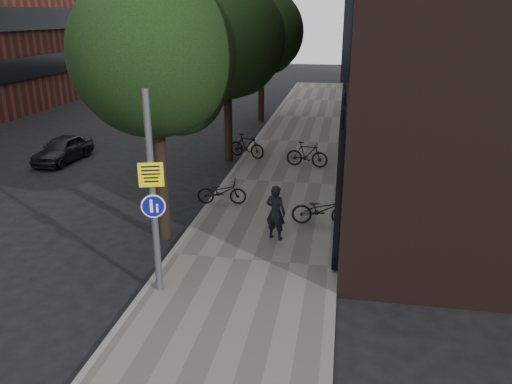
% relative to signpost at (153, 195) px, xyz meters
% --- Properties ---
extents(ground, '(120.00, 120.00, 0.00)m').
position_rel_signpost_xyz_m(ground, '(1.66, -1.48, -2.51)').
color(ground, black).
rests_on(ground, ground).
extents(sidewalk, '(4.50, 60.00, 0.12)m').
position_rel_signpost_xyz_m(sidewalk, '(1.91, 8.52, -2.45)').
color(sidewalk, '#65625E').
rests_on(sidewalk, ground).
extents(curb_edge, '(0.15, 60.00, 0.13)m').
position_rel_signpost_xyz_m(curb_edge, '(-0.34, 8.52, -2.44)').
color(curb_edge, slate).
rests_on(curb_edge, ground).
extents(street_tree_near, '(4.40, 4.40, 7.50)m').
position_rel_signpost_xyz_m(street_tree_near, '(-0.87, 3.16, 2.60)').
color(street_tree_near, black).
rests_on(street_tree_near, ground).
extents(street_tree_mid, '(5.00, 5.00, 7.80)m').
position_rel_signpost_xyz_m(street_tree_mid, '(-0.87, 11.66, 2.61)').
color(street_tree_mid, black).
rests_on(street_tree_mid, ground).
extents(street_tree_far, '(5.00, 5.00, 7.80)m').
position_rel_signpost_xyz_m(street_tree_far, '(-0.87, 20.66, 2.61)').
color(street_tree_far, black).
rests_on(street_tree_far, ground).
extents(signpost, '(0.53, 0.19, 4.72)m').
position_rel_signpost_xyz_m(signpost, '(0.00, 0.00, 0.00)').
color(signpost, '#595B5E').
rests_on(signpost, sidewalk).
extents(pedestrian, '(0.68, 0.54, 1.63)m').
position_rel_signpost_xyz_m(pedestrian, '(2.32, 3.30, -1.57)').
color(pedestrian, black).
rests_on(pedestrian, sidewalk).
extents(parked_bike_facade_near, '(1.88, 0.76, 0.97)m').
position_rel_signpost_xyz_m(parked_bike_facade_near, '(3.59, 4.57, -1.90)').
color(parked_bike_facade_near, black).
rests_on(parked_bike_facade_near, sidewalk).
extents(parked_bike_facade_far, '(1.84, 0.75, 1.08)m').
position_rel_signpost_xyz_m(parked_bike_facade_far, '(2.66, 10.74, -1.85)').
color(parked_bike_facade_far, black).
rests_on(parked_bike_facade_far, sidewalk).
extents(parked_bike_curb_near, '(1.74, 0.81, 0.88)m').
position_rel_signpost_xyz_m(parked_bike_curb_near, '(0.13, 5.78, -1.94)').
color(parked_bike_curb_near, black).
rests_on(parked_bike_curb_near, sidewalk).
extents(parked_bike_curb_far, '(1.86, 1.13, 1.08)m').
position_rel_signpost_xyz_m(parked_bike_curb_far, '(-0.14, 11.71, -1.84)').
color(parked_bike_curb_far, black).
rests_on(parked_bike_curb_far, sidewalk).
extents(parked_car_near, '(1.59, 3.47, 1.15)m').
position_rel_signpost_xyz_m(parked_car_near, '(-8.25, 10.06, -1.93)').
color(parked_car_near, black).
rests_on(parked_car_near, ground).
extents(parked_car_mid, '(1.70, 3.96, 1.27)m').
position_rel_signpost_xyz_m(parked_car_mid, '(-6.39, 19.88, -1.87)').
color(parked_car_mid, '#51171C').
rests_on(parked_car_mid, ground).
extents(parked_car_far, '(1.98, 4.00, 1.12)m').
position_rel_signpost_xyz_m(parked_car_far, '(-7.30, 27.35, -1.95)').
color(parked_car_far, black).
rests_on(parked_car_far, ground).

